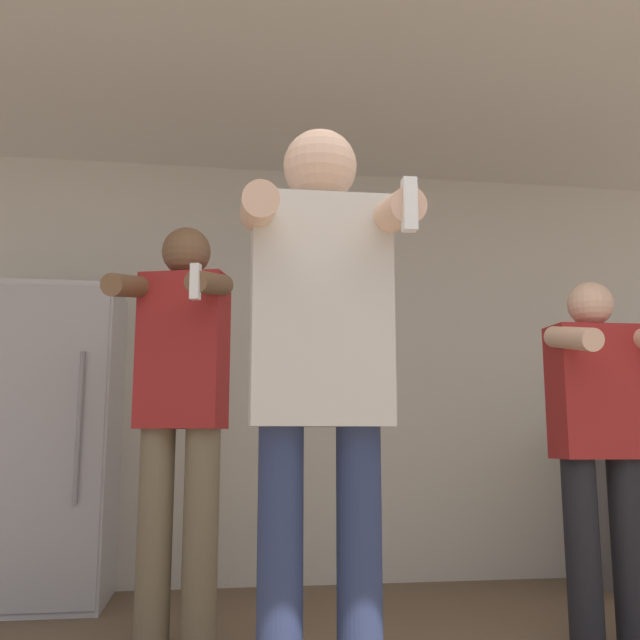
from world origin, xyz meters
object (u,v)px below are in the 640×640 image
(person_woman_foreground, at_px, (321,366))
(person_spectator_back, at_px, (181,405))
(refrigerator, at_px, (43,443))
(person_man_side, at_px, (600,435))

(person_woman_foreground, distance_m, person_spectator_back, 1.19)
(person_spectator_back, bearing_deg, refrigerator, 129.42)
(refrigerator, relative_size, person_woman_foreground, 0.94)
(person_woman_foreground, relative_size, person_spectator_back, 1.00)
(person_man_side, distance_m, person_spectator_back, 1.81)
(refrigerator, distance_m, person_man_side, 2.79)
(person_man_side, bearing_deg, person_spectator_back, 172.82)
(person_woman_foreground, xyz_separation_m, person_man_side, (1.35, 0.88, -0.19))
(person_woman_foreground, distance_m, person_man_side, 1.62)
(refrigerator, xyz_separation_m, person_man_side, (2.55, -1.15, 0.04))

